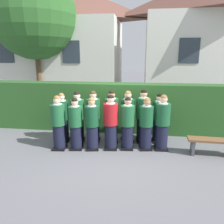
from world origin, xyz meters
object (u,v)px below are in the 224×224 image
object	(u,v)px
student_front_row_2	(92,125)
student_rear_row_2	(93,118)
student_rear_row_0	(63,119)
student_rear_row_3	(112,117)
student_front_row_0	(58,124)
student_front_row_4	(128,124)
student_rear_row_1	(78,118)
student_front_row_6	(162,124)
student_in_red_blazer	(111,123)
student_rear_row_4	(128,118)
student_rear_row_6	(158,119)
student_front_row_5	(146,125)
student_front_row_1	(76,125)
student_rear_row_5	(143,117)
wooden_bench	(214,144)

from	to	relation	value
student_front_row_2	student_rear_row_2	world-z (taller)	student_rear_row_2
student_rear_row_0	student_rear_row_3	distance (m)	1.56
student_front_row_0	student_rear_row_3	size ratio (longest dim) A/B	0.97
student_front_row_4	student_rear_row_1	distance (m)	1.65
student_front_row_4	student_front_row_6	bearing A→B (deg)	5.64
student_front_row_4	student_rear_row_0	size ratio (longest dim) A/B	0.99
student_in_red_blazer	student_rear_row_4	world-z (taller)	student_rear_row_4
student_front_row_6	student_rear_row_6	size ratio (longest dim) A/B	1.05
student_front_row_0	student_front_row_4	xyz separation A→B (m)	(2.00, 0.29, -0.02)
student_in_red_blazer	student_rear_row_4	size ratio (longest dim) A/B	0.99
student_front_row_0	student_rear_row_2	size ratio (longest dim) A/B	0.98
student_front_row_5	student_rear_row_6	xyz separation A→B (m)	(0.39, 0.63, 0.01)
student_rear_row_4	student_front_row_5	bearing A→B (deg)	-42.04
student_front_row_1	student_rear_row_4	distance (m)	1.66
student_rear_row_2	student_rear_row_4	size ratio (longest dim) A/B	1.00
student_rear_row_3	student_rear_row_5	distance (m)	0.99
student_front_row_4	wooden_bench	xyz separation A→B (m)	(2.40, -0.17, -0.39)
student_rear_row_6	wooden_bench	distance (m)	1.74
student_rear_row_3	student_front_row_0	bearing A→B (deg)	-150.87
student_front_row_4	student_front_row_6	size ratio (longest dim) A/B	0.95
student_front_row_4	student_rear_row_5	bearing A→B (deg)	54.87
student_rear_row_1	student_rear_row_0	bearing A→B (deg)	-172.33
student_front_row_1	wooden_bench	world-z (taller)	student_front_row_1
student_front_row_1	student_rear_row_1	xyz separation A→B (m)	(-0.10, 0.58, 0.04)
student_front_row_1	student_rear_row_2	distance (m)	0.76
student_front_row_5	student_rear_row_5	xyz separation A→B (m)	(-0.10, 0.58, 0.07)
student_front_row_2	student_rear_row_5	world-z (taller)	student_rear_row_5
student_front_row_4	student_rear_row_0	distance (m)	2.11
student_front_row_0	student_rear_row_1	xyz separation A→B (m)	(0.40, 0.65, 0.01)
student_front_row_4	student_front_row_5	world-z (taller)	student_front_row_4
student_rear_row_0	student_rear_row_2	size ratio (longest dim) A/B	0.96
student_rear_row_2	student_rear_row_3	bearing A→B (deg)	8.87
student_front_row_1	student_rear_row_1	distance (m)	0.59
wooden_bench	student_front_row_0	bearing A→B (deg)	-178.44
student_front_row_1	student_rear_row_5	xyz separation A→B (m)	(1.95, 0.85, 0.08)
student_front_row_0	student_rear_row_3	bearing A→B (deg)	29.13
student_front_row_2	student_front_row_6	size ratio (longest dim) A/B	0.95
student_rear_row_3	student_rear_row_0	bearing A→B (deg)	-171.63
student_rear_row_5	student_rear_row_6	bearing A→B (deg)	5.52
student_front_row_2	student_rear_row_4	xyz separation A→B (m)	(0.99, 0.74, 0.05)
student_front_row_0	student_rear_row_0	xyz separation A→B (m)	(-0.09, 0.59, -0.01)
student_rear_row_4	student_front_row_6	bearing A→B (deg)	-24.32
student_rear_row_0	student_rear_row_3	xyz separation A→B (m)	(1.55, 0.23, 0.04)
student_rear_row_5	student_rear_row_6	xyz separation A→B (m)	(0.49, 0.05, -0.06)
student_rear_row_1	student_front_row_1	bearing A→B (deg)	-79.76
student_rear_row_6	wooden_bench	world-z (taller)	student_rear_row_6
student_front_row_4	student_rear_row_6	distance (m)	1.16
student_rear_row_2	wooden_bench	distance (m)	3.59
student_rear_row_4	student_rear_row_6	bearing A→B (deg)	6.47
student_front_row_4	student_front_row_5	size ratio (longest dim) A/B	1.01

